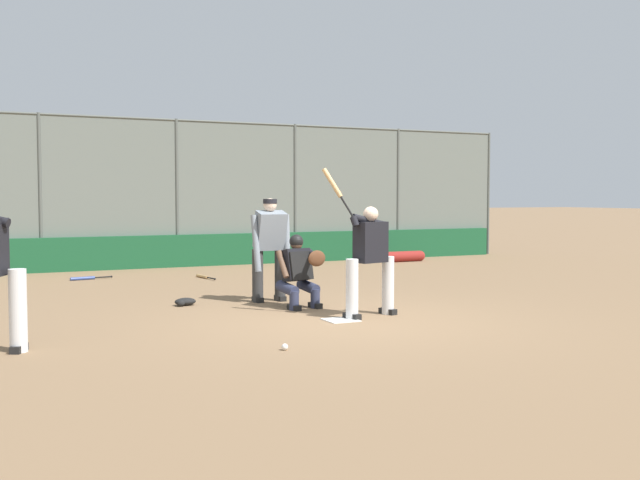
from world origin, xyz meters
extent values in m
plane|color=#846647|center=(0.00, 0.00, 0.00)|extent=(160.00, 160.00, 0.00)
cube|color=white|center=(0.00, 0.00, 0.01)|extent=(0.43, 0.43, 0.01)
cylinder|color=#515651|center=(-9.30, -8.69, 1.78)|extent=(0.08, 0.08, 3.56)
cylinder|color=#515651|center=(-6.20, -8.69, 1.78)|extent=(0.08, 0.08, 3.56)
cylinder|color=#515651|center=(-3.10, -8.69, 1.78)|extent=(0.08, 0.08, 3.56)
cylinder|color=#515651|center=(0.00, -8.69, 1.78)|extent=(0.08, 0.08, 3.56)
cylinder|color=#515651|center=(3.10, -8.69, 1.78)|extent=(0.08, 0.08, 3.56)
cube|color=slate|center=(0.00, -8.69, 1.78)|extent=(18.61, 0.01, 3.56)
cylinder|color=#515651|center=(0.00, -8.69, 3.53)|extent=(18.61, 0.06, 0.06)
cube|color=#19512D|center=(0.00, -8.59, 0.39)|extent=(18.23, 0.18, 0.77)
cube|color=slate|center=(2.42, -10.72, 0.06)|extent=(13.02, 1.95, 0.12)
cube|color=slate|center=(2.42, -10.17, 0.22)|extent=(13.02, 0.55, 0.44)
cube|color=#B7BABC|center=(2.42, -10.17, 0.48)|extent=(13.02, 0.24, 0.08)
cube|color=slate|center=(2.42, -10.72, 0.38)|extent=(13.02, 0.55, 0.76)
cube|color=#B7BABC|center=(2.42, -10.72, 0.80)|extent=(13.02, 0.24, 0.08)
cube|color=slate|center=(2.42, -11.27, 0.54)|extent=(13.02, 0.55, 1.08)
cube|color=#B7BABC|center=(2.42, -11.27, 1.12)|extent=(13.02, 0.24, 0.08)
cylinder|color=silver|center=(-0.87, -0.20, 0.42)|extent=(0.17, 0.17, 0.84)
cube|color=black|center=(-0.87, -0.20, 0.04)|extent=(0.17, 0.30, 0.08)
cylinder|color=silver|center=(-0.19, -0.03, 0.42)|extent=(0.17, 0.17, 0.84)
cube|color=black|center=(-0.19, -0.03, 0.04)|extent=(0.17, 0.30, 0.08)
cube|color=black|center=(-0.53, -0.12, 1.06)|extent=(0.50, 0.36, 0.58)
sphere|color=beige|center=(-0.53, -0.12, 1.45)|extent=(0.21, 0.21, 0.21)
cylinder|color=black|center=(-0.52, -0.14, 1.35)|extent=(0.59, 0.19, 0.22)
cylinder|color=black|center=(-0.25, -0.07, 1.35)|extent=(0.15, 0.17, 0.16)
sphere|color=black|center=(-0.24, -0.10, 1.42)|extent=(0.04, 0.04, 0.04)
cylinder|color=black|center=(-0.17, -0.16, 1.56)|extent=(0.17, 0.16, 0.30)
cylinder|color=tan|center=(-0.02, -0.30, 1.89)|extent=(0.27, 0.25, 0.42)
cylinder|color=#2D334C|center=(-0.16, -1.18, 0.14)|extent=(0.14, 0.14, 0.29)
cylinder|color=#2D334C|center=(-0.13, -1.37, 0.31)|extent=(0.24, 0.46, 0.22)
cube|color=black|center=(-0.16, -1.18, 0.04)|extent=(0.14, 0.27, 0.08)
cylinder|color=#2D334C|center=(0.21, -1.11, 0.14)|extent=(0.14, 0.14, 0.29)
cylinder|color=#2D334C|center=(0.25, -1.30, 0.31)|extent=(0.24, 0.46, 0.22)
cube|color=black|center=(0.21, -1.11, 0.04)|extent=(0.14, 0.27, 0.08)
cube|color=black|center=(0.06, -1.37, 0.65)|extent=(0.47, 0.40, 0.52)
cube|color=black|center=(0.04, -1.24, 0.65)|extent=(0.39, 0.19, 0.43)
sphere|color=brown|center=(0.06, -1.37, 0.98)|extent=(0.19, 0.19, 0.19)
sphere|color=black|center=(0.06, -1.37, 1.01)|extent=(0.22, 0.22, 0.22)
cylinder|color=black|center=(-0.13, -1.18, 0.81)|extent=(0.19, 0.51, 0.15)
ellipsoid|color=#56331E|center=(-0.08, -0.93, 0.78)|extent=(0.31, 0.15, 0.24)
cylinder|color=brown|center=(0.31, -1.33, 0.68)|extent=(0.14, 0.30, 0.42)
cylinder|color=#333333|center=(0.01, -2.17, 0.43)|extent=(0.18, 0.18, 0.85)
cube|color=black|center=(0.01, -2.17, 0.04)|extent=(0.11, 0.28, 0.08)
cylinder|color=#333333|center=(0.40, -2.17, 0.43)|extent=(0.18, 0.18, 0.85)
cube|color=black|center=(0.40, -2.17, 0.04)|extent=(0.11, 0.28, 0.08)
cube|color=gray|center=(0.20, -2.11, 1.16)|extent=(0.46, 0.41, 0.65)
sphere|color=beige|center=(0.20, -2.11, 1.56)|extent=(0.21, 0.21, 0.21)
cylinder|color=black|center=(0.20, -2.11, 1.62)|extent=(0.22, 0.22, 0.07)
cylinder|color=gray|center=(-0.06, -2.05, 0.96)|extent=(0.15, 0.24, 0.91)
cylinder|color=gray|center=(0.47, -2.04, 0.96)|extent=(0.15, 0.24, 0.91)
cylinder|color=silver|center=(4.13, 0.34, 0.46)|extent=(0.19, 0.19, 0.91)
cube|color=black|center=(4.13, 0.34, 0.04)|extent=(0.22, 0.30, 0.08)
sphere|color=black|center=(0.10, -5.41, 0.03)|extent=(0.04, 0.04, 0.04)
cylinder|color=black|center=(0.12, -5.58, 0.03)|extent=(0.08, 0.35, 0.03)
cylinder|color=tan|center=(0.19, -5.99, 0.03)|extent=(0.14, 0.49, 0.07)
sphere|color=black|center=(1.90, -6.77, 0.03)|extent=(0.04, 0.04, 0.04)
cylinder|color=black|center=(2.08, -6.74, 0.03)|extent=(0.36, 0.09, 0.03)
cylinder|color=#334789|center=(2.50, -6.67, 0.03)|extent=(0.50, 0.15, 0.07)
ellipsoid|color=black|center=(1.56, -2.30, 0.06)|extent=(0.33, 0.21, 0.12)
ellipsoid|color=black|center=(1.65, -2.20, 0.05)|extent=(0.12, 0.09, 0.10)
sphere|color=white|center=(1.47, 1.51, 0.04)|extent=(0.07, 0.07, 0.07)
cylinder|color=maroon|center=(-5.65, -7.50, 0.14)|extent=(1.03, 0.27, 0.27)
sphere|color=maroon|center=(-6.17, -7.50, 0.14)|extent=(0.27, 0.27, 0.27)
sphere|color=maroon|center=(-5.13, -7.50, 0.14)|extent=(0.27, 0.27, 0.27)
camera|label=1|loc=(4.63, 9.07, 1.71)|focal=42.00mm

